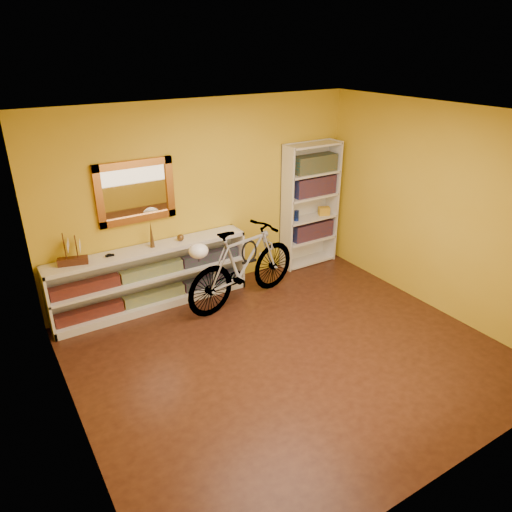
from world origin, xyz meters
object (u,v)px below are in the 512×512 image
bookcase (310,206)px  bicycle (243,265)px  console_unit (152,278)px  helmet (198,251)px

bookcase → bicycle: size_ratio=1.04×
console_unit → bookcase: bearing=0.6°
helmet → bookcase: bearing=16.7°
bookcase → bicycle: bearing=-160.6°
helmet → console_unit: bearing=121.9°
bicycle → console_unit: bearing=54.5°
bookcase → helmet: (-2.18, -0.66, 0.00)m
bicycle → helmet: (-0.69, -0.13, 0.41)m
console_unit → bicycle: bearing=-24.9°
bicycle → bookcase: bearing=-81.2°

